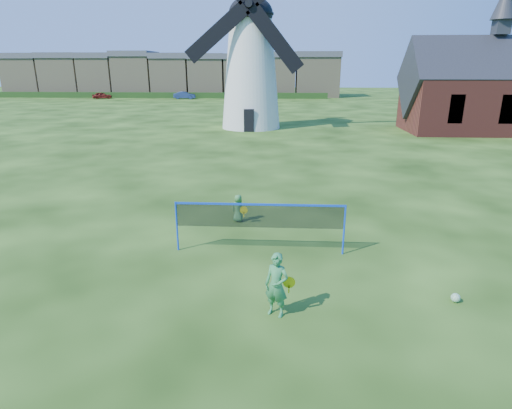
{
  "coord_description": "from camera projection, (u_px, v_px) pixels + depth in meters",
  "views": [
    {
      "loc": [
        0.9,
        -11.23,
        5.35
      ],
      "look_at": [
        0.2,
        0.5,
        1.5
      ],
      "focal_mm": 29.49,
      "sensor_mm": 36.0,
      "label": 1
    }
  ],
  "objects": [
    {
      "name": "ground",
      "position": [
        248.0,
        258.0,
        12.37
      ],
      "size": [
        220.0,
        220.0,
        0.0
      ],
      "primitive_type": "plane",
      "color": "black",
      "rests_on": "ground"
    },
    {
      "name": "car_right",
      "position": [
        185.0,
        95.0,
        73.85
      ],
      "size": [
        3.94,
        1.76,
        1.25
      ],
      "primitive_type": "imported",
      "rotation": [
        0.0,
        0.0,
        1.69
      ],
      "color": "navy",
      "rests_on": "ground"
    },
    {
      "name": "car_left",
      "position": [
        102.0,
        96.0,
        74.13
      ],
      "size": [
        3.59,
        2.53,
        1.14
      ],
      "primitive_type": "imported",
      "rotation": [
        0.0,
        0.0,
        1.97
      ],
      "color": "maroon",
      "rests_on": "ground"
    },
    {
      "name": "chapel",
      "position": [
        490.0,
        92.0,
        35.39
      ],
      "size": [
        14.02,
        6.8,
        11.85
      ],
      "color": "maroon",
      "rests_on": "ground"
    },
    {
      "name": "windmill",
      "position": [
        251.0,
        64.0,
        37.12
      ],
      "size": [
        10.87,
        5.29,
        15.65
      ],
      "color": "white",
      "rests_on": "ground"
    },
    {
      "name": "player_boy",
      "position": [
        238.0,
        208.0,
        15.15
      ],
      "size": [
        0.65,
        0.49,
        1.01
      ],
      "rotation": [
        0.0,
        0.0,
        2.73
      ],
      "color": "#3F8241",
      "rests_on": "ground"
    },
    {
      "name": "hedge",
      "position": [
        155.0,
        95.0,
        76.06
      ],
      "size": [
        62.0,
        0.8,
        1.0
      ],
      "primitive_type": "cube",
      "color": "#193814",
      "rests_on": "ground"
    },
    {
      "name": "play_ball",
      "position": [
        456.0,
        298.0,
        10.02
      ],
      "size": [
        0.22,
        0.22,
        0.22
      ],
      "primitive_type": "sphere",
      "color": "green",
      "rests_on": "ground"
    },
    {
      "name": "player_girl",
      "position": [
        277.0,
        285.0,
        9.31
      ],
      "size": [
        0.74,
        0.55,
        1.5
      ],
      "rotation": [
        0.0,
        0.0,
        -0.41
      ],
      "color": "#36884C",
      "rests_on": "ground"
    },
    {
      "name": "badminton_net",
      "position": [
        260.0,
        217.0,
        12.42
      ],
      "size": [
        5.05,
        0.05,
        1.55
      ],
      "color": "blue",
      "rests_on": "ground"
    },
    {
      "name": "terraced_houses",
      "position": [
        171.0,
        74.0,
        80.57
      ],
      "size": [
        63.64,
        8.4,
        8.19
      ],
      "color": "tan",
      "rests_on": "ground"
    }
  ]
}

